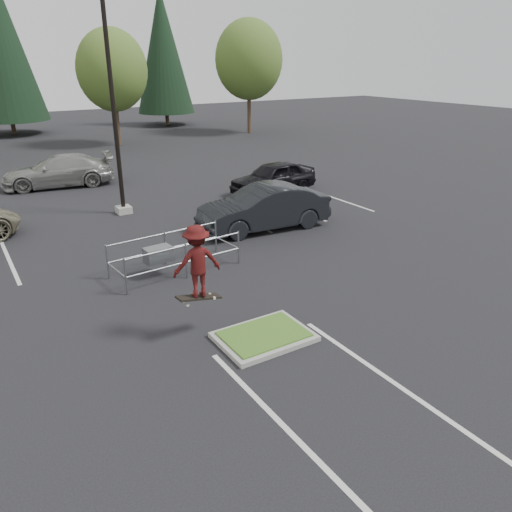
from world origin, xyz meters
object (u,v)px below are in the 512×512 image
decid_d (249,62)px  cart_corral (162,253)px  car_far_silver (59,171)px  car_r_charc (264,208)px  light_pole (113,104)px  conif_c (163,51)px  decid_c (112,73)px  skateboarder (197,262)px  car_r_black (274,177)px

decid_d → cart_corral: decid_d is taller
car_far_silver → car_r_charc: bearing=33.6°
light_pole → decid_d: 25.37m
conif_c → car_r_charc: size_ratio=2.42×
decid_c → car_far_silver: 13.85m
conif_c → car_far_silver: conif_c is taller
decid_d → skateboarder: 35.28m
skateboarder → car_far_silver: size_ratio=0.35×
decid_c → decid_d: decid_d is taller
conif_c → cart_corral: bearing=-112.8°
decid_d → car_r_charc: decid_d is taller
decid_d → decid_c: bearing=-177.6°
cart_corral → car_far_silver: size_ratio=0.73×
car_r_black → conif_c: bearing=162.9°
decid_c → car_r_charc: bearing=-93.7°
decid_d → conif_c: size_ratio=0.75×
conif_c → car_r_black: bearing=-102.1°
decid_c → car_r_black: bearing=-83.7°
skateboarder → car_r_charc: 8.34m
decid_c → skateboarder: bearing=-104.0°
conif_c → cart_corral: size_ratio=3.10×
cart_corral → car_r_black: 10.82m
decid_d → car_far_silver: 22.69m
car_r_charc → car_r_black: car_r_charc is taller
conif_c → decid_d: bearing=-66.5°
decid_d → conif_c: bearing=113.5°
light_pole → car_r_charc: light_pole is taller
cart_corral → conif_c: bearing=62.2°
light_pole → skateboarder: size_ratio=5.22×
light_pole → conif_c: size_ratio=0.81×
cart_corral → car_r_charc: 5.49m
skateboarder → car_r_black: (9.20, 10.50, -1.15)m
decid_d → car_r_black: 21.93m
light_pole → car_r_black: size_ratio=2.24×
conif_c → car_far_silver: size_ratio=2.27×
light_pole → car_far_silver: size_ratio=1.84×
conif_c → cart_corral: (-14.57, -34.61, -6.15)m
light_pole → decid_d: size_ratio=1.07×
conif_c → car_far_silver: (-14.72, -20.94, -6.05)m
car_far_silver → conif_c: bearing=154.2°
decid_c → cart_corral: decid_c is taller
skateboarder → car_r_charc: skateboarder is taller
car_r_black → decid_c: bearing=-178.7°
car_r_charc → car_r_black: size_ratio=1.14×
decid_c → decid_d: bearing=2.4°
decid_d → car_far_silver: bearing=-147.8°
light_pole → car_r_black: 8.42m
car_far_silver → skateboarder: bearing=7.7°
decid_c → cart_corral: 26.19m
cart_corral → light_pole: bearing=76.5°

